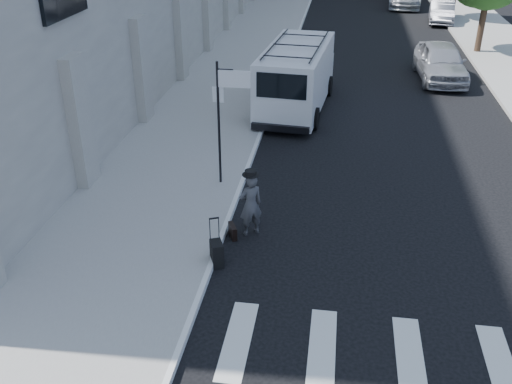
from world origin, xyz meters
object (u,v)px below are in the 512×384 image
(cargo_van, at_px, (297,76))
(parked_car_a, at_px, (441,62))
(businessman, at_px, (251,205))
(suitcase, at_px, (217,253))
(briefcase, at_px, (233,231))
(parked_car_b, at_px, (442,11))

(cargo_van, height_order, parked_car_a, cargo_van)
(businessman, height_order, suitcase, businessman)
(briefcase, bearing_deg, cargo_van, 60.72)
(parked_car_a, bearing_deg, parked_car_b, 79.51)
(businessman, relative_size, suitcase, 1.43)
(suitcase, height_order, parked_car_b, parked_car_b)
(parked_car_a, relative_size, parked_car_b, 1.14)
(businessman, distance_m, briefcase, 0.80)
(cargo_van, relative_size, parked_car_a, 1.40)
(suitcase, bearing_deg, cargo_van, 61.83)
(suitcase, height_order, parked_car_a, parked_car_a)
(briefcase, xyz_separation_m, parked_car_a, (6.76, 14.42, 0.64))
(suitcase, relative_size, parked_car_a, 0.24)
(cargo_van, bearing_deg, businessman, -86.78)
(briefcase, bearing_deg, parked_car_b, 47.65)
(businessman, relative_size, parked_car_a, 0.34)
(businessman, xyz_separation_m, suitcase, (-0.55, -1.43, -0.51))
(briefcase, distance_m, parked_car_a, 15.94)
(businessman, bearing_deg, parked_car_b, -138.98)
(parked_car_b, bearing_deg, briefcase, -101.37)
(businessman, distance_m, suitcase, 1.62)
(businessman, bearing_deg, briefcase, -2.42)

